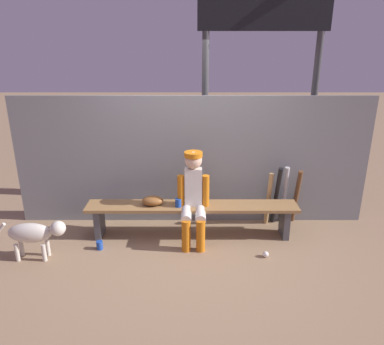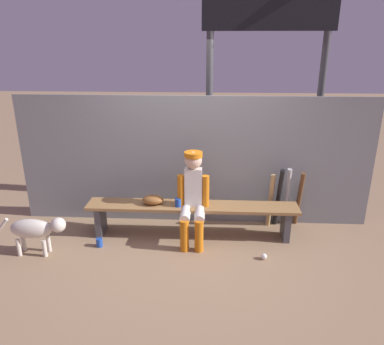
{
  "view_description": "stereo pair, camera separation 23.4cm",
  "coord_description": "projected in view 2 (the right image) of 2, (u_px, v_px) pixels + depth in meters",
  "views": [
    {
      "loc": [
        0.0,
        -4.39,
        2.46
      ],
      "look_at": [
        0.0,
        0.0,
        0.9
      ],
      "focal_mm": 34.4,
      "sensor_mm": 36.0,
      "label": 1
    },
    {
      "loc": [
        0.24,
        -4.39,
        2.46
      ],
      "look_at": [
        0.0,
        0.0,
        0.9
      ],
      "focal_mm": 34.4,
      "sensor_mm": 36.0,
      "label": 2
    }
  ],
  "objects": [
    {
      "name": "ground_plane",
      "position": [
        192.0,
        235.0,
        4.96
      ],
      "size": [
        30.0,
        30.0,
        0.0
      ],
      "primitive_type": "plane",
      "color": "#937556"
    },
    {
      "name": "chainlink_fence",
      "position": [
        194.0,
        161.0,
        5.1
      ],
      "size": [
        4.89,
        0.03,
        1.81
      ],
      "primitive_type": "cube",
      "color": "gray",
      "rests_on": "ground_plane"
    },
    {
      "name": "dugout_bench",
      "position": [
        192.0,
        211.0,
        4.84
      ],
      "size": [
        2.77,
        0.36,
        0.45
      ],
      "color": "olive",
      "rests_on": "ground_plane"
    },
    {
      "name": "player_seated",
      "position": [
        193.0,
        195.0,
        4.65
      ],
      "size": [
        0.41,
        0.55,
        1.18
      ],
      "color": "silver",
      "rests_on": "ground_plane"
    },
    {
      "name": "baseball_glove",
      "position": [
        153.0,
        200.0,
        4.82
      ],
      "size": [
        0.28,
        0.2,
        0.12
      ],
      "primitive_type": "ellipsoid",
      "color": "brown",
      "rests_on": "dugout_bench"
    },
    {
      "name": "bat_wood_tan",
      "position": [
        270.0,
        201.0,
        5.06
      ],
      "size": [
        0.07,
        0.19,
        0.8
      ],
      "primitive_type": "cylinder",
      "rotation": [
        0.16,
        0.0,
        0.05
      ],
      "color": "tan",
      "rests_on": "ground_plane"
    },
    {
      "name": "bat_aluminum_black",
      "position": [
        278.0,
        198.0,
        5.04
      ],
      "size": [
        0.08,
        0.28,
        0.9
      ],
      "primitive_type": "cylinder",
      "rotation": [
        0.24,
        0.0,
        0.06
      ],
      "color": "black",
      "rests_on": "ground_plane"
    },
    {
      "name": "bat_aluminum_silver",
      "position": [
        287.0,
        197.0,
        5.1
      ],
      "size": [
        0.08,
        0.2,
        0.87
      ],
      "primitive_type": "cylinder",
      "rotation": [
        0.15,
        0.0,
        -0.07
      ],
      "color": "#B7B7BC",
      "rests_on": "ground_plane"
    },
    {
      "name": "bat_wood_dark",
      "position": [
        299.0,
        199.0,
        5.1
      ],
      "size": [
        0.08,
        0.22,
        0.82
      ],
      "primitive_type": "cylinder",
      "rotation": [
        0.19,
        0.0,
        0.09
      ],
      "color": "brown",
      "rests_on": "ground_plane"
    },
    {
      "name": "baseball",
      "position": [
        264.0,
        256.0,
        4.41
      ],
      "size": [
        0.07,
        0.07,
        0.07
      ],
      "primitive_type": "sphere",
      "color": "white",
      "rests_on": "ground_plane"
    },
    {
      "name": "cup_on_ground",
      "position": [
        99.0,
        243.0,
        4.68
      ],
      "size": [
        0.08,
        0.08,
        0.11
      ],
      "primitive_type": "cylinder",
      "color": "#1E47AD",
      "rests_on": "ground_plane"
    },
    {
      "name": "cup_on_bench",
      "position": [
        178.0,
        202.0,
        4.75
      ],
      "size": [
        0.08,
        0.08,
        0.11
      ],
      "primitive_type": "cylinder",
      "color": "#1E47AD",
      "rests_on": "dugout_bench"
    },
    {
      "name": "scoreboard",
      "position": [
        273.0,
        29.0,
        5.08
      ],
      "size": [
        2.13,
        0.27,
        3.76
      ],
      "color": "#3F3F42",
      "rests_on": "ground_plane"
    },
    {
      "name": "dog",
      "position": [
        36.0,
        229.0,
        4.43
      ],
      "size": [
        0.84,
        0.2,
        0.49
      ],
      "color": "beige",
      "rests_on": "ground_plane"
    }
  ]
}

